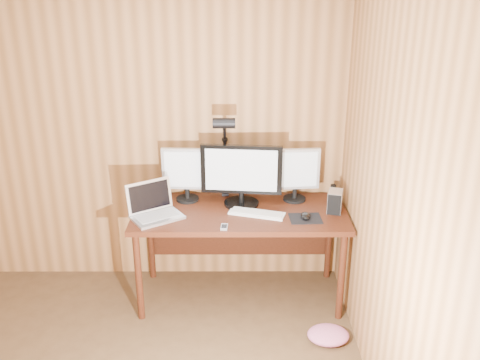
{
  "coord_description": "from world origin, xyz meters",
  "views": [
    {
      "loc": [
        0.92,
        -2.02,
        2.45
      ],
      "look_at": [
        0.93,
        1.58,
        1.02
      ],
      "focal_mm": 40.0,
      "sensor_mm": 36.0,
      "label": 1
    }
  ],
  "objects_px": {
    "desk": "(240,221)",
    "keyboard": "(257,213)",
    "mouse": "(306,216)",
    "desk_lamp": "(225,145)",
    "phone": "(224,227)",
    "hard_drive": "(335,201)",
    "monitor_center": "(241,174)",
    "speaker": "(333,191)",
    "monitor_left": "(187,173)",
    "monitor_right": "(295,173)",
    "laptop": "(154,208)"
  },
  "relations": [
    {
      "from": "desk",
      "to": "keyboard",
      "type": "distance_m",
      "value": 0.23
    },
    {
      "from": "keyboard",
      "to": "mouse",
      "type": "bearing_deg",
      "value": 5.24
    },
    {
      "from": "desk_lamp",
      "to": "phone",
      "type": "bearing_deg",
      "value": -93.87
    },
    {
      "from": "hard_drive",
      "to": "monitor_center",
      "type": "bearing_deg",
      "value": -175.89
    },
    {
      "from": "desk",
      "to": "speaker",
      "type": "xyz_separation_m",
      "value": [
        0.74,
        0.18,
        0.18
      ]
    },
    {
      "from": "desk",
      "to": "monitor_center",
      "type": "distance_m",
      "value": 0.38
    },
    {
      "from": "monitor_left",
      "to": "mouse",
      "type": "height_order",
      "value": "monitor_left"
    },
    {
      "from": "desk",
      "to": "hard_drive",
      "type": "distance_m",
      "value": 0.74
    },
    {
      "from": "mouse",
      "to": "phone",
      "type": "xyz_separation_m",
      "value": [
        -0.59,
        -0.14,
        -0.02
      ]
    },
    {
      "from": "monitor_left",
      "to": "hard_drive",
      "type": "xyz_separation_m",
      "value": [
        1.12,
        -0.21,
        -0.15
      ]
    },
    {
      "from": "monitor_center",
      "to": "mouse",
      "type": "bearing_deg",
      "value": -23.42
    },
    {
      "from": "phone",
      "to": "speaker",
      "type": "xyz_separation_m",
      "value": [
        0.85,
        0.53,
        0.05
      ]
    },
    {
      "from": "hard_drive",
      "to": "speaker",
      "type": "xyz_separation_m",
      "value": [
        0.03,
        0.26,
        -0.03
      ]
    },
    {
      "from": "monitor_center",
      "to": "desk_lamp",
      "type": "height_order",
      "value": "desk_lamp"
    },
    {
      "from": "speaker",
      "to": "desk_lamp",
      "type": "xyz_separation_m",
      "value": [
        -0.86,
        -0.04,
        0.4
      ]
    },
    {
      "from": "mouse",
      "to": "desk_lamp",
      "type": "relative_size",
      "value": 0.16
    },
    {
      "from": "monitor_right",
      "to": "hard_drive",
      "type": "bearing_deg",
      "value": -42.01
    },
    {
      "from": "monitor_center",
      "to": "mouse",
      "type": "height_order",
      "value": "monitor_center"
    },
    {
      "from": "speaker",
      "to": "desk_lamp",
      "type": "bearing_deg",
      "value": -177.63
    },
    {
      "from": "monitor_center",
      "to": "speaker",
      "type": "relative_size",
      "value": 5.69
    },
    {
      "from": "speaker",
      "to": "monitor_right",
      "type": "bearing_deg",
      "value": -171.04
    },
    {
      "from": "mouse",
      "to": "phone",
      "type": "bearing_deg",
      "value": -158.62
    },
    {
      "from": "monitor_right",
      "to": "mouse",
      "type": "bearing_deg",
      "value": -86.62
    },
    {
      "from": "monitor_left",
      "to": "mouse",
      "type": "xyz_separation_m",
      "value": [
        0.89,
        -0.34,
        -0.21
      ]
    },
    {
      "from": "phone",
      "to": "desk_lamp",
      "type": "height_order",
      "value": "desk_lamp"
    },
    {
      "from": "monitor_right",
      "to": "monitor_left",
      "type": "bearing_deg",
      "value": 175.52
    },
    {
      "from": "monitor_right",
      "to": "phone",
      "type": "height_order",
      "value": "monitor_right"
    },
    {
      "from": "mouse",
      "to": "hard_drive",
      "type": "height_order",
      "value": "hard_drive"
    },
    {
      "from": "laptop",
      "to": "mouse",
      "type": "bearing_deg",
      "value": -35.58
    },
    {
      "from": "monitor_left",
      "to": "hard_drive",
      "type": "height_order",
      "value": "monitor_left"
    },
    {
      "from": "monitor_center",
      "to": "phone",
      "type": "relative_size",
      "value": 6.34
    },
    {
      "from": "phone",
      "to": "hard_drive",
      "type": "bearing_deg",
      "value": 21.79
    },
    {
      "from": "monitor_center",
      "to": "laptop",
      "type": "bearing_deg",
      "value": -157.03
    },
    {
      "from": "keyboard",
      "to": "mouse",
      "type": "distance_m",
      "value": 0.36
    },
    {
      "from": "keyboard",
      "to": "speaker",
      "type": "xyz_separation_m",
      "value": [
        0.61,
        0.32,
        0.04
      ]
    },
    {
      "from": "hard_drive",
      "to": "desk_lamp",
      "type": "height_order",
      "value": "desk_lamp"
    },
    {
      "from": "monitor_center",
      "to": "speaker",
      "type": "bearing_deg",
      "value": 15.76
    },
    {
      "from": "desk_lamp",
      "to": "speaker",
      "type": "bearing_deg",
      "value": -2.11
    },
    {
      "from": "mouse",
      "to": "speaker",
      "type": "relative_size",
      "value": 1.04
    },
    {
      "from": "laptop",
      "to": "hard_drive",
      "type": "xyz_separation_m",
      "value": [
        1.34,
        0.08,
        0.02
      ]
    },
    {
      "from": "desk",
      "to": "mouse",
      "type": "distance_m",
      "value": 0.54
    },
    {
      "from": "monitor_center",
      "to": "mouse",
      "type": "relative_size",
      "value": 5.47
    },
    {
      "from": "monitor_center",
      "to": "laptop",
      "type": "height_order",
      "value": "monitor_center"
    },
    {
      "from": "monitor_right",
      "to": "laptop",
      "type": "distance_m",
      "value": 1.11
    },
    {
      "from": "laptop",
      "to": "desk_lamp",
      "type": "bearing_deg",
      "value": -2.55
    },
    {
      "from": "monitor_center",
      "to": "monitor_right",
      "type": "xyz_separation_m",
      "value": [
        0.42,
        0.08,
        -0.02
      ]
    },
    {
      "from": "phone",
      "to": "monitor_right",
      "type": "bearing_deg",
      "value": 45.32
    },
    {
      "from": "monitor_left",
      "to": "monitor_right",
      "type": "bearing_deg",
      "value": 3.11
    },
    {
      "from": "desk",
      "to": "hard_drive",
      "type": "xyz_separation_m",
      "value": [
        0.71,
        -0.08,
        0.2
      ]
    },
    {
      "from": "keyboard",
      "to": "desk",
      "type": "bearing_deg",
      "value": 149.51
    }
  ]
}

